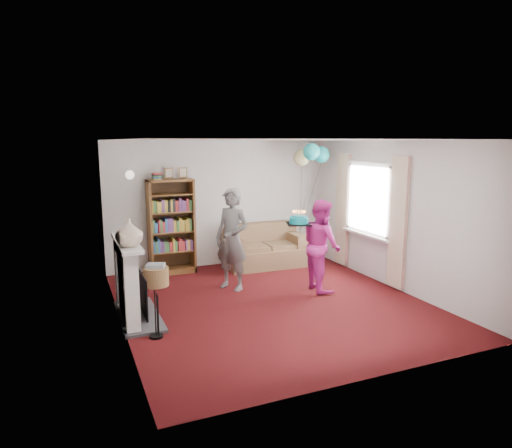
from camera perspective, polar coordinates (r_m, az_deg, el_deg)
name	(u,v)px	position (r m, az deg, el deg)	size (l,w,h in m)	color
ground	(272,303)	(7.21, 1.96, -9.80)	(5.00, 5.00, 0.00)	black
wall_back	(220,203)	(9.19, -4.57, 2.59)	(4.50, 0.02, 2.50)	silver
wall_left	(117,236)	(6.29, -17.00, -1.41)	(0.02, 5.00, 2.50)	silver
wall_right	(393,215)	(8.09, 16.72, 1.12)	(0.02, 5.00, 2.50)	silver
ceiling	(273,139)	(6.77, 2.10, 10.52)	(4.50, 5.00, 0.01)	white
fireplace	(131,284)	(6.68, -15.37, -7.21)	(0.55, 1.80, 1.12)	#3F3F42
window_bay	(368,213)	(8.53, 13.87, 1.39)	(0.14, 2.02, 2.20)	white
wall_sconce	(130,175)	(8.60, -15.51, 5.94)	(0.16, 0.23, 0.16)	gold
bookcase	(171,227)	(8.78, -10.60, -0.36)	(0.85, 0.42, 2.00)	#472B14
sofa	(264,250)	(9.23, 0.98, -3.23)	(1.58, 0.84, 0.84)	olive
wicker_basket	(156,276)	(8.15, -12.40, -6.34)	(0.44, 0.44, 0.39)	#9A7948
person_striped	(232,239)	(7.66, -3.02, -1.91)	(0.63, 0.41, 1.72)	black
person_magenta	(321,245)	(7.71, 8.17, -2.61)	(0.75, 0.58, 1.54)	#C9288C
birthday_cake	(299,220)	(7.58, 5.37, 0.46)	(0.38, 0.38, 0.22)	black
balloons	(312,155)	(9.07, 6.96, 8.59)	(0.66, 0.71, 1.80)	#3F3F3F
mantel_vase	(129,233)	(6.15, -15.58, -1.04)	(0.35, 0.35, 0.37)	beige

